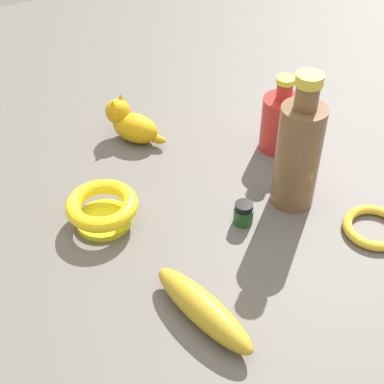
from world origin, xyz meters
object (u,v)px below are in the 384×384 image
object	(u,v)px
bottle_short	(281,121)
bottle_tall	(298,152)
nail_polish_jar	(244,213)
bangle	(374,227)
banana	(203,309)
bowl	(102,208)
cat_figurine	(131,123)

from	to	relation	value
bottle_short	bottle_tall	bearing A→B (deg)	63.78
nail_polish_jar	bangle	size ratio (longest dim) A/B	0.39
banana	bottle_tall	size ratio (longest dim) A/B	0.77
bowl	bottle_short	bearing A→B (deg)	-174.24
nail_polish_jar	bottle_short	xyz separation A→B (m)	(-0.17, -0.14, 0.04)
nail_polish_jar	banana	bearing A→B (deg)	42.26
bottle_tall	banana	bearing A→B (deg)	29.83
bottle_tall	bangle	world-z (taller)	bottle_tall
banana	cat_figurine	xyz separation A→B (m)	(-0.09, -0.44, 0.01)
bowl	bottle_tall	bearing A→B (deg)	161.84
nail_polish_jar	cat_figurine	distance (m)	0.31
nail_polish_jar	bangle	bearing A→B (deg)	146.09
bowl	cat_figurine	bearing A→B (deg)	-124.76
bottle_short	cat_figurine	bearing A→B (deg)	-34.26
bowl	banana	bearing A→B (deg)	101.37
banana	nail_polish_jar	xyz separation A→B (m)	(-0.15, -0.14, -0.00)
banana	bangle	world-z (taller)	banana
bangle	bowl	bearing A→B (deg)	-30.92
nail_polish_jar	cat_figurine	xyz separation A→B (m)	(0.06, -0.30, 0.02)
cat_figurine	bottle_tall	distance (m)	0.35
nail_polish_jar	bottle_tall	xyz separation A→B (m)	(-0.10, -0.01, 0.08)
bangle	bottle_tall	bearing A→B (deg)	-60.11
nail_polish_jar	bangle	world-z (taller)	nail_polish_jar
banana	bottle_short	distance (m)	0.43
nail_polish_jar	cat_figurine	bearing A→B (deg)	-78.09
banana	bangle	size ratio (longest dim) A/B	1.84
bowl	bottle_short	distance (m)	0.37
nail_polish_jar	bottle_short	distance (m)	0.23
banana	nail_polish_jar	world-z (taller)	banana
bottle_short	bangle	size ratio (longest dim) A/B	1.49
bangle	cat_figurine	bearing A→B (deg)	-60.49
cat_figurine	bangle	xyz separation A→B (m)	(-0.24, 0.42, -0.03)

